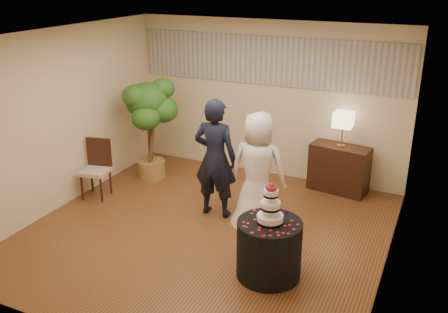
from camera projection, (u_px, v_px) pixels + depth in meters
The scene contains 15 objects.
floor at pixel (206, 231), 7.30m from camera, with size 5.00×5.00×0.00m, color brown.
ceiling at pixel (204, 36), 6.31m from camera, with size 5.00×5.00×0.00m, color white.
wall_back at pixel (268, 100), 8.92m from camera, with size 5.00×0.06×2.80m, color beige.
wall_front at pixel (85, 219), 4.68m from camera, with size 5.00×0.06×2.80m, color beige.
wall_left at pixel (62, 119), 7.78m from camera, with size 0.06×5.00×2.80m, color beige.
wall_right at pixel (396, 170), 5.82m from camera, with size 0.06×5.00×2.80m, color beige.
mural_border at pixel (269, 61), 8.66m from camera, with size 4.90×0.02×0.85m, color #A2A098.
groom at pixel (215, 158), 7.50m from camera, with size 0.68×0.44×1.85m, color black.
bride at pixel (258, 169), 7.28m from camera, with size 0.84×0.79×1.72m, color white.
cake_table at pixel (269, 249), 6.13m from camera, with size 0.80×0.80×0.74m, color black.
wedding_cake at pixel (271, 203), 5.91m from camera, with size 0.33×0.33×0.51m, color white, non-canonical shape.
console at pixel (339, 169), 8.50m from camera, with size 0.98×0.43×0.82m, color black.
table_lamp at pixel (342, 130), 8.25m from camera, with size 0.31×0.31×0.58m, color #D6BC8D, non-canonical shape.
ficus_tree at pixel (149, 129), 8.88m from camera, with size 0.89×0.89×1.86m, color #2A611F, non-canonical shape.
side_chair at pixel (95, 170), 8.23m from camera, with size 0.45×0.47×0.98m, color black, non-canonical shape.
Camera 1 is at (2.93, -5.74, 3.61)m, focal length 40.00 mm.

